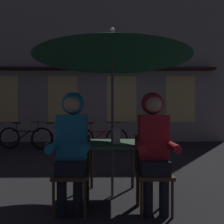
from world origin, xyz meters
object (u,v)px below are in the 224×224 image
chair_right (153,168)px  person_right_hooded (154,139)px  lantern (117,134)px  patio_umbrella (112,46)px  bicycle_nearest (25,138)px  bicycle_third (100,138)px  cafe_table (112,150)px  chair_left (73,168)px  person_left_hooded (72,139)px  bicycle_second (60,138)px

chair_right → person_right_hooded: person_right_hooded is taller
lantern → chair_right: 0.62m
patio_umbrella → bicycle_nearest: patio_umbrella is taller
bicycle_third → lantern: bearing=-83.8°
cafe_table → patio_umbrella: (0.00, 0.00, 1.42)m
lantern → bicycle_nearest: lantern is taller
cafe_table → chair_right: (0.48, -0.37, -0.15)m
chair_left → bicycle_nearest: size_ratio=0.52×
cafe_table → person_left_hooded: 0.67m
person_right_hooded → bicycle_nearest: 5.11m
patio_umbrella → chair_left: bearing=-142.5°
chair_right → person_right_hooded: 0.36m
chair_right → person_right_hooded: size_ratio=0.62×
person_right_hooded → lantern: bearing=143.2°
lantern → bicycle_third: lantern is taller
chair_right → bicycle_third: chair_right is taller
chair_right → bicycle_nearest: 5.05m
chair_left → bicycle_third: size_ratio=0.52×
person_left_hooded → bicycle_third: bearing=87.8°
patio_umbrella → chair_left: 1.68m
patio_umbrella → chair_right: bearing=-37.5°
bicycle_nearest → chair_right: bearing=-52.4°
cafe_table → bicycle_second: (-1.56, 3.62, -0.29)m
person_right_hooded → bicycle_third: 4.00m
cafe_table → bicycle_nearest: 4.47m
lantern → person_right_hooded: size_ratio=0.17×
chair_right → chair_left: bearing=180.0°
chair_right → person_right_hooded: bearing=-90.0°
person_left_hooded → bicycle_nearest: bearing=117.6°
person_right_hooded → bicycle_nearest: person_right_hooded is taller
bicycle_third → bicycle_second: bearing=172.6°
chair_left → bicycle_second: size_ratio=0.53×
chair_left → patio_umbrella: bearing=37.5°
bicycle_third → cafe_table: bearing=-84.5°
cafe_table → bicycle_second: bicycle_second is taller
chair_left → person_right_hooded: bearing=-3.4°
person_right_hooded → bicycle_second: 4.56m
bicycle_nearest → lantern: bearing=-54.6°
cafe_table → chair_left: size_ratio=0.85×
bicycle_second → bicycle_third: same height
person_left_hooded → chair_right: bearing=3.4°
person_left_hooded → patio_umbrella: bearing=41.6°
patio_umbrella → bicycle_second: bearing=113.4°
bicycle_third → person_right_hooded: bearing=-78.2°
bicycle_second → bicycle_third: size_ratio=0.99×
patio_umbrella → person_right_hooded: bearing=-41.6°
cafe_table → person_right_hooded: bearing=-41.6°
chair_left → person_right_hooded: person_right_hooded is taller
lantern → bicycle_third: size_ratio=0.14×
patio_umbrella → lantern: bearing=-63.0°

